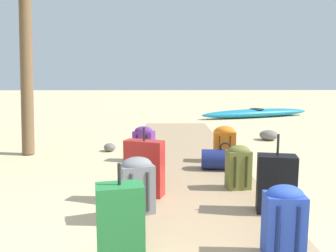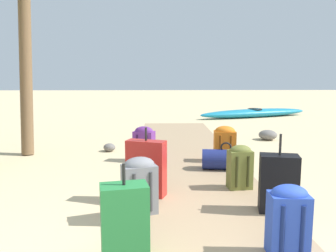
% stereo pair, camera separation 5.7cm
% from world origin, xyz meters
% --- Properties ---
extents(ground_plane, '(60.00, 60.00, 0.00)m').
position_xyz_m(ground_plane, '(0.00, 3.35, 0.00)').
color(ground_plane, '#D1BA8C').
extents(boardwalk, '(1.67, 8.38, 0.08)m').
position_xyz_m(boardwalk, '(0.00, 4.19, 0.04)').
color(boardwalk, tan).
rests_on(boardwalk, ground).
extents(backpack_blue, '(0.30, 0.24, 0.55)m').
position_xyz_m(backpack_blue, '(0.52, 1.03, 0.37)').
color(backpack_blue, '#2847B7').
rests_on(backpack_blue, boardwalk).
extents(backpack_orange, '(0.35, 0.28, 0.56)m').
position_xyz_m(backpack_orange, '(0.60, 3.95, 0.38)').
color(backpack_orange, orange).
rests_on(backpack_orange, boardwalk).
extents(suitcase_black, '(0.40, 0.29, 0.79)m').
position_xyz_m(suitcase_black, '(0.74, 1.87, 0.37)').
color(suitcase_black, black).
rests_on(suitcase_black, boardwalk).
extents(backpack_olive, '(0.30, 0.23, 0.53)m').
position_xyz_m(backpack_olive, '(0.53, 2.60, 0.36)').
color(backpack_olive, olive).
rests_on(backpack_olive, boardwalk).
extents(suitcase_green, '(0.38, 0.28, 0.71)m').
position_xyz_m(suitcase_green, '(-0.70, 1.05, 0.36)').
color(suitcase_green, '#237538').
rests_on(suitcase_green, boardwalk).
extents(backpack_grey, '(0.38, 0.31, 0.56)m').
position_xyz_m(backpack_grey, '(-0.63, 1.88, 0.38)').
color(backpack_grey, slate).
rests_on(backpack_grey, boardwalk).
extents(duffel_bag_navy, '(0.71, 0.37, 0.40)m').
position_xyz_m(duffel_bag_navy, '(0.52, 3.45, 0.23)').
color(duffel_bag_navy, navy).
rests_on(duffel_bag_navy, boardwalk).
extents(backpack_purple, '(0.38, 0.31, 0.51)m').
position_xyz_m(backpack_purple, '(-0.69, 4.30, 0.35)').
color(backpack_purple, '#6B2D84').
rests_on(backpack_purple, boardwalk).
extents(suitcase_red, '(0.47, 0.31, 0.78)m').
position_xyz_m(suitcase_red, '(-0.59, 2.40, 0.40)').
color(suitcase_red, red).
rests_on(suitcase_red, boardwalk).
extents(kayak, '(4.18, 2.04, 0.30)m').
position_xyz_m(kayak, '(2.89, 10.46, 0.15)').
color(kayak, teal).
rests_on(kayak, ground).
extents(rock_left_mid, '(0.30, 0.31, 0.15)m').
position_xyz_m(rock_left_mid, '(-1.38, 5.08, 0.08)').
color(rock_left_mid, slate).
rests_on(rock_left_mid, ground).
extents(rock_right_near, '(0.52, 0.51, 0.22)m').
position_xyz_m(rock_right_near, '(2.00, 6.17, 0.11)').
color(rock_right_near, slate).
rests_on(rock_right_near, ground).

